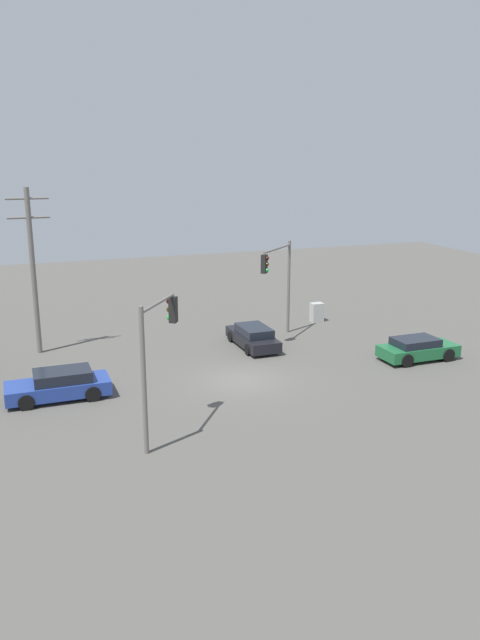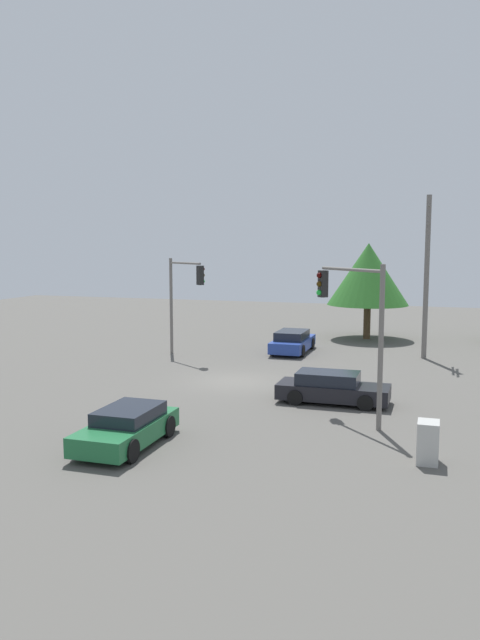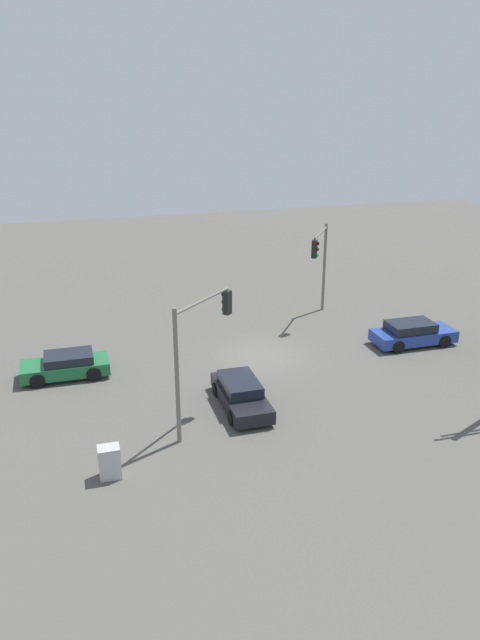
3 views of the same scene
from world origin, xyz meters
name	(u,v)px [view 2 (image 2 of 3)]	position (x,y,z in m)	size (l,w,h in m)	color
ground_plane	(235,381)	(0.00, 0.00, 0.00)	(80.00, 80.00, 0.00)	#54514C
sedan_blue	(293,342)	(-8.58, 0.75, 0.65)	(4.59, 1.98, 1.33)	#233D93
sedan_green	(127,427)	(10.06, -0.32, 0.61)	(4.25, 1.95, 1.23)	#1E6638
sedan_dark	(332,388)	(2.61, 4.99, 0.61)	(1.87, 4.48, 1.26)	black
traffic_signal_main	(354,312)	(4.69, 6.09, 3.96)	(3.03, 2.85, 5.75)	slate
traffic_signal_cross	(183,290)	(-5.31, -4.88, 3.84)	(2.12, 2.87, 5.62)	slate
utility_pole_tall	(427,273)	(-9.00, 8.28, 4.85)	(2.20, 0.28, 9.13)	slate
electrical_cabinet	(428,442)	(8.75, 8.87, 0.63)	(0.80, 0.62, 1.25)	#B2B2AD
tree_far	(368,274)	(-15.49, 4.34, 4.41)	(5.48, 5.48, 6.51)	#4C3823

